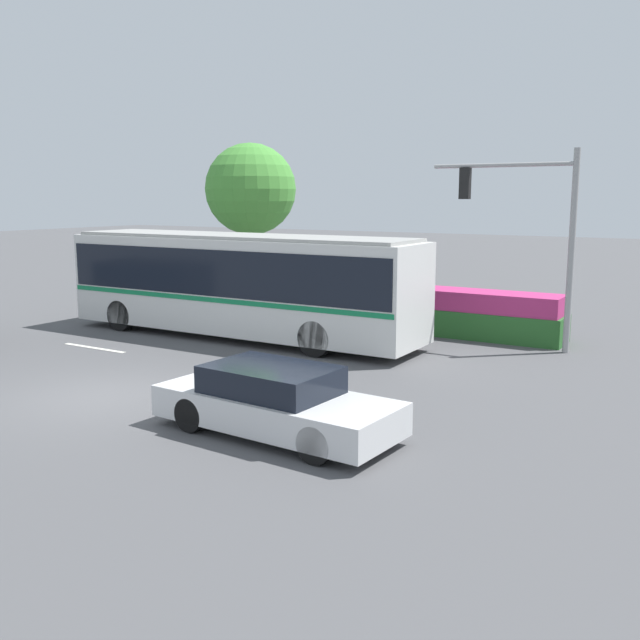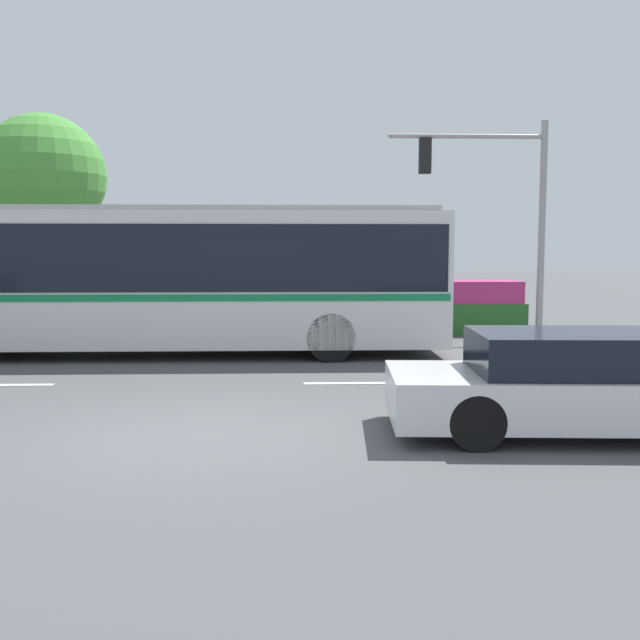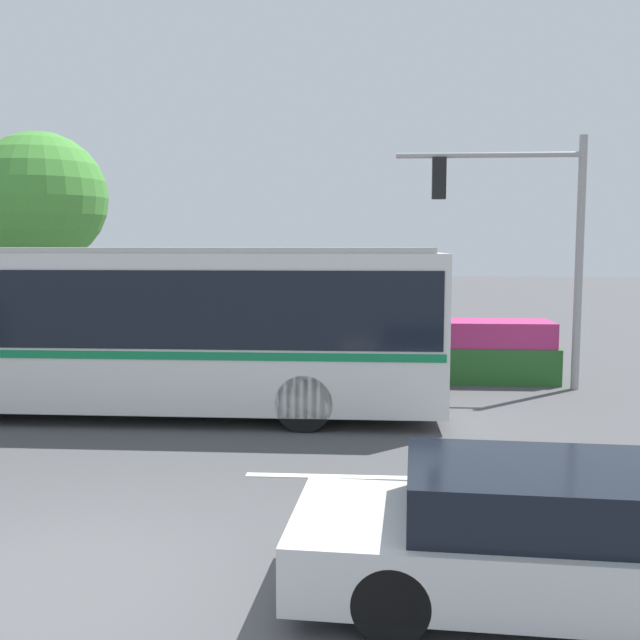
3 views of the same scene
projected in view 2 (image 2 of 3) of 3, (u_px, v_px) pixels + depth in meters
name	position (u px, v px, depth m)	size (l,w,h in m)	color
ground_plane	(203.00, 434.00, 8.79)	(140.00, 140.00, 0.00)	#4C4C4F
city_bus	(170.00, 272.00, 15.33)	(11.84, 2.57, 3.17)	silver
sedan_foreground	(575.00, 385.00, 8.77)	(4.74, 2.09, 1.27)	silver
traffic_light_pole	(504.00, 197.00, 18.39)	(4.14, 0.24, 5.60)	gray
flowering_hedge	(349.00, 308.00, 19.43)	(9.50, 1.42, 1.44)	#286028
street_tree_left	(43.00, 176.00, 22.55)	(3.91, 3.91, 6.58)	brown
lane_stripe_mid	(374.00, 383.00, 12.12)	(2.40, 0.16, 0.01)	silver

